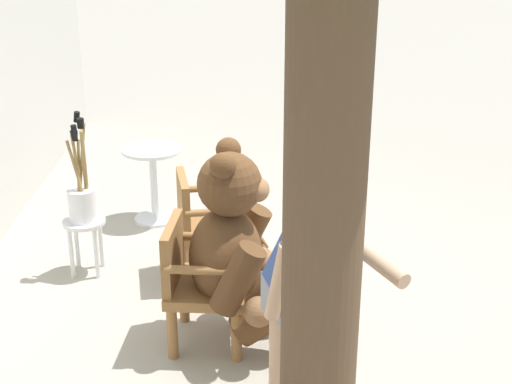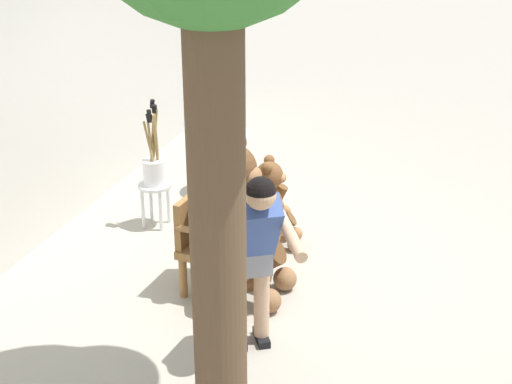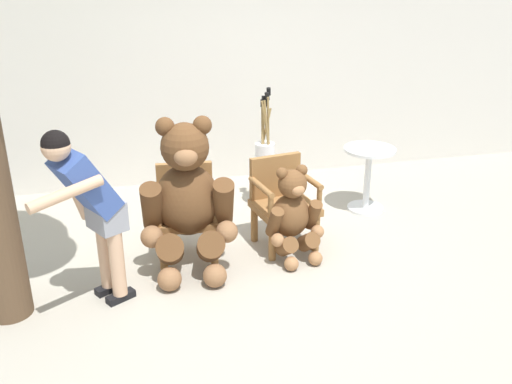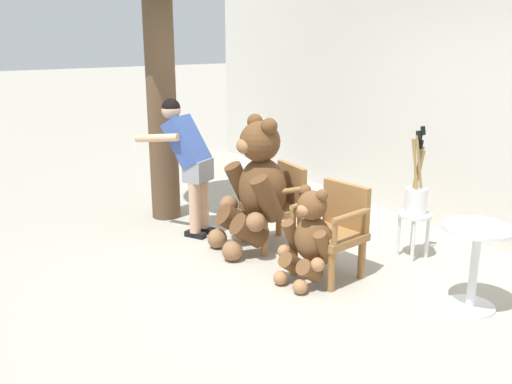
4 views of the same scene
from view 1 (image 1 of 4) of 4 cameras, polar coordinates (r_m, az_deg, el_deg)
ground_plane at (r=5.42m, az=0.45°, el=-8.93°), size 60.00×60.00×0.00m
wooden_chair_left at (r=4.79m, az=-4.60°, el=-6.97°), size 0.60×0.57×0.86m
wooden_chair_right at (r=5.63m, az=-4.05°, el=-2.51°), size 0.64×0.61×0.86m
teddy_bear_large at (r=4.67m, az=-1.54°, el=-4.63°), size 0.84×0.82×1.40m
teddy_bear_small at (r=5.64m, az=-1.11°, el=-2.64°), size 0.55×0.55×0.89m
person_visitor at (r=3.88m, az=4.12°, el=-6.78°), size 0.68×0.72×1.51m
white_stool at (r=5.88m, az=-13.53°, el=-3.15°), size 0.34×0.34×0.46m
brush_bucket at (r=5.76m, az=-13.77°, el=-0.32°), size 0.22×0.22×0.88m
round_side_table at (r=6.73m, az=-8.22°, el=1.27°), size 0.56×0.56×0.72m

